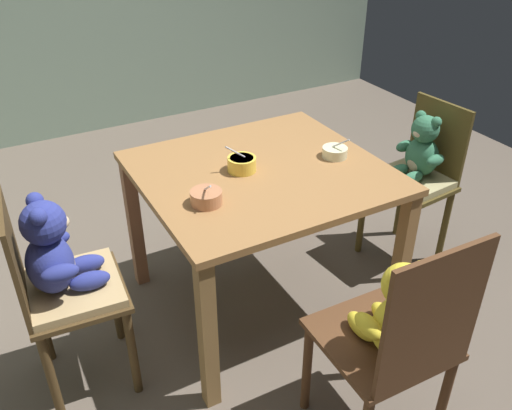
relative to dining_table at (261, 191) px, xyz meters
The scene contains 8 objects.
ground_plane 0.66m from the dining_table, ahead, with size 5.20×5.20×0.04m.
dining_table is the anchor object (origin of this frame).
teddy_chair_near_left 0.91m from the dining_table, behind, with size 0.40×0.42×0.89m.
teddy_chair_near_right 0.91m from the dining_table, ahead, with size 0.40×0.41×0.88m.
teddy_chair_near_front 0.89m from the dining_table, 88.91° to the right, with size 0.43×0.42×0.96m.
porridge_bowl_yellow_center 0.17m from the dining_table, 158.03° to the left, with size 0.13×0.12×0.12m.
porridge_bowl_cream_near_right 0.38m from the dining_table, ahead, with size 0.11×0.12×0.10m.
porridge_bowl_terracotta_near_left 0.38m from the dining_table, 156.07° to the right, with size 0.13×0.13×0.12m.
Camera 1 is at (-1.03, -1.82, 1.85)m, focal length 38.03 mm.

